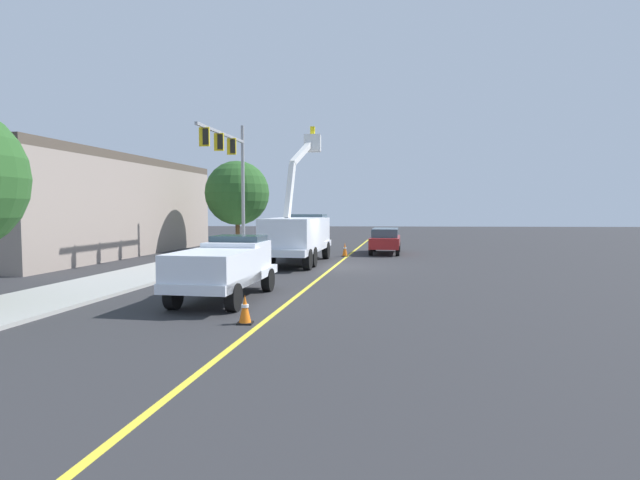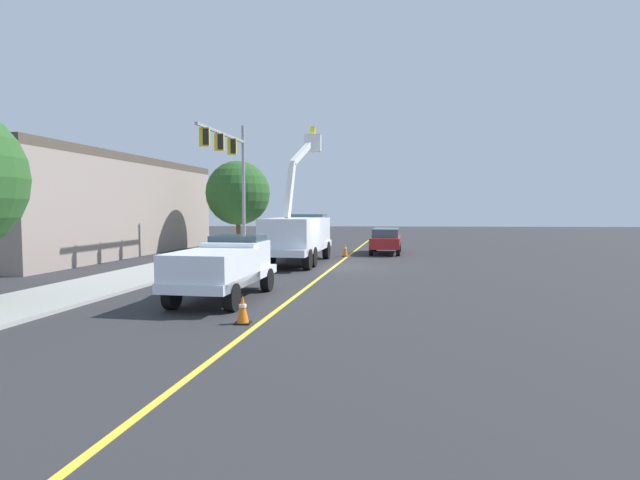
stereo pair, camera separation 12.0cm
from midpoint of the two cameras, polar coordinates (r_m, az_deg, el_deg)
The scene contains 11 objects.
ground at distance 26.04m, azimuth 1.68°, elevation -3.09°, with size 120.00×120.00×0.00m, color #2D2D30.
sidewalk_far_side at distance 28.31m, azimuth -14.45°, elevation -2.54°, with size 60.00×3.60×0.12m, color #9E9E99.
lane_centre_stripe at distance 26.04m, azimuth 1.68°, elevation -3.08°, with size 50.00×0.16×0.01m, color yellow.
utility_bucket_truck at distance 27.80m, azimuth -2.32°, elevation 0.68°, with size 8.44×3.44×7.53m.
service_pickup_truck at distance 16.97m, azimuth -10.68°, elevation -2.92°, with size 5.81×2.74×2.06m.
passing_minivan at distance 34.09m, azimuth 7.57°, elevation 0.10°, with size 4.99×2.45×1.69m.
traffic_cone_leading at distance 13.47m, azimuth -8.49°, elevation -7.79°, with size 0.40×0.40×0.77m.
traffic_cone_mid_front at distance 31.85m, azimuth 2.99°, elevation -1.10°, with size 0.40×0.40×0.87m.
traffic_signal_mast at distance 31.53m, azimuth -9.90°, elevation 8.62°, with size 7.42×1.13×8.43m.
commercial_building_backdrop at distance 36.58m, azimuth -24.96°, elevation 3.49°, with size 21.82×10.88×6.36m.
street_tree_right at distance 37.63m, azimuth -9.17°, elevation 5.26°, with size 4.70×4.70×6.52m.
Camera 2 is at (-25.85, -0.86, 3.02)m, focal length 28.26 mm.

